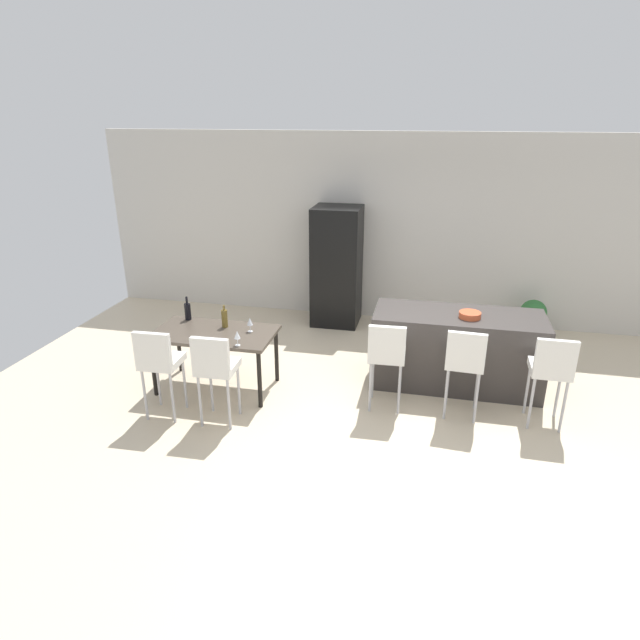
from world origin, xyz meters
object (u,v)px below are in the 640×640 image
wine_bottle_inner (225,318)px  potted_plant (533,316)px  wine_glass_right (250,322)px  refrigerator (337,266)px  wine_bottle_middle (188,311)px  wine_glass_left (237,335)px  dining_table (215,337)px  fruit_bowl (470,315)px  dining_chair_near (159,359)px  bar_chair_left (387,352)px  bar_chair_middle (465,359)px  kitchen_island (456,349)px  bar_chair_right (552,367)px  dining_chair_far (215,365)px

wine_bottle_inner → potted_plant: wine_bottle_inner is taller
wine_glass_right → refrigerator: size_ratio=0.09×
wine_bottle_middle → wine_glass_left: bearing=-35.0°
dining_table → fruit_bowl: bearing=12.3°
dining_chair_near → refrigerator: 3.50m
wine_glass_right → refrigerator: bearing=76.0°
bar_chair_left → bar_chair_middle: bearing=0.0°
refrigerator → dining_table: bearing=-112.1°
dining_table → wine_glass_right: 0.47m
fruit_bowl → wine_glass_right: bearing=-167.9°
wine_glass_left → dining_table: bearing=142.8°
kitchen_island → wine_glass_left: size_ratio=11.56×
dining_chair_near → fruit_bowl: size_ratio=4.14×
dining_chair_near → wine_bottle_middle: dining_chair_near is taller
kitchen_island → bar_chair_right: size_ratio=1.92×
dining_chair_near → potted_plant: 5.37m
bar_chair_left → wine_glass_left: (-1.63, -0.26, 0.17)m
wine_bottle_middle → wine_glass_right: bearing=-13.2°
kitchen_island → fruit_bowl: size_ratio=7.94×
dining_chair_near → refrigerator: bearing=67.7°
dining_chair_near → wine_glass_left: dining_chair_near is taller
potted_plant → kitchen_island: bearing=-123.4°
refrigerator → wine_glass_left: bearing=-102.0°
dining_chair_far → wine_glass_right: (0.09, 0.85, 0.17)m
bar_chair_left → refrigerator: bearing=112.3°
kitchen_island → refrigerator: size_ratio=1.09×
wine_bottle_inner → dining_chair_near: bearing=-112.7°
wine_bottle_inner → refrigerator: refrigerator is taller
dining_table → wine_glass_left: 0.55m
wine_glass_left → refrigerator: refrigerator is taller
bar_chair_middle → wine_bottle_inner: bearing=175.4°
bar_chair_left → wine_bottle_inner: 2.00m
dining_table → wine_bottle_inner: bearing=68.4°
potted_plant → bar_chair_left: bearing=-127.3°
dining_table → wine_bottle_middle: 0.59m
bar_chair_right → potted_plant: size_ratio=1.79×
bar_chair_left → dining_chair_far: same height
dining_chair_near → wine_bottle_middle: bearing=98.2°
dining_chair_far → refrigerator: bearing=78.1°
wine_bottle_middle → fruit_bowl: (3.41, 0.33, 0.10)m
bar_chair_middle → refrigerator: size_ratio=0.57×
bar_chair_middle → dining_chair_far: (-2.56, -0.70, 0.00)m
kitchen_island → bar_chair_right: bar_chair_right is taller
bar_chair_right → dining_chair_far: size_ratio=1.00×
fruit_bowl → dining_table: bearing=-167.7°
fruit_bowl → dining_chair_far: bearing=-151.9°
dining_chair_near → wine_bottle_inner: bearing=67.3°
bar_chair_right → dining_chair_near: same height
bar_chair_middle → dining_chair_near: size_ratio=1.00×
kitchen_island → bar_chair_middle: size_ratio=1.92×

